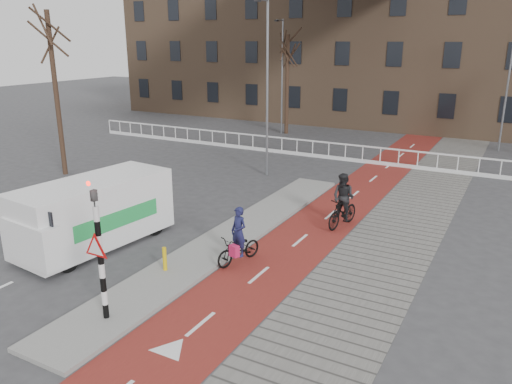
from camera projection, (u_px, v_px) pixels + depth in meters
The scene contains 16 objects.
ground at pixel (176, 292), 13.69m from camera, with size 120.00×120.00×0.00m, color #38383A.
bike_lane at pixel (347, 201), 21.39m from camera, with size 2.50×60.00×0.01m, color maroon.
sidewalk at pixel (414, 211), 20.11m from camera, with size 3.00×60.00×0.01m, color slate.
curb_island at pixel (230, 237), 17.34m from camera, with size 1.80×16.00×0.12m, color gray.
traffic_signal at pixel (99, 247), 11.68m from camera, with size 0.80×0.80×3.68m.
bollard at pixel (165, 259), 14.64m from camera, with size 0.12×0.12×0.72m, color gold.
cyclist_near at pixel (239, 245), 15.31m from camera, with size 1.05×1.81×1.81m.
cyclist_far at pixel (343, 205), 18.23m from camera, with size 0.98×1.94×2.01m.
van at pixel (94, 212), 16.47m from camera, with size 2.65×5.45×2.26m.
railing at pixel (282, 148), 30.14m from camera, with size 28.00×0.10×0.99m.
townhouse_row at pixel (388, 23), 39.60m from camera, with size 46.00×10.00×15.90m.
tree_left at pixel (56, 96), 24.46m from camera, with size 0.24×0.24×7.97m, color black.
tree_mid at pixel (287, 85), 35.59m from camera, with size 0.28×0.28×6.94m, color black.
streetlight_near at pixel (267, 91), 24.19m from camera, with size 0.12×0.12×8.43m, color slate.
streetlight_left at pixel (282, 78), 35.51m from camera, with size 0.12×0.12×7.96m, color slate.
streetlight_right at pixel (508, 81), 29.62m from camera, with size 0.12×0.12×8.52m, color slate.
Camera 1 is at (7.79, -9.72, 6.68)m, focal length 35.00 mm.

